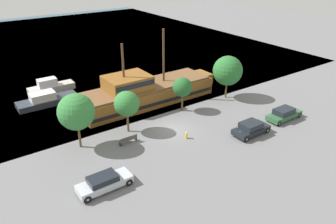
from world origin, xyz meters
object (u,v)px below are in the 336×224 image
at_px(moored_boat_outer, 50,87).
at_px(fire_hydrant, 187,135).
at_px(parked_car_curb_mid, 251,128).
at_px(moored_boat_dockside, 46,100).
at_px(bench_promenade_east, 128,140).
at_px(pirate_ship, 145,92).
at_px(parked_car_curb_rear, 104,182).
at_px(parked_car_curb_front, 284,114).

relative_size(moored_boat_outer, fire_hydrant, 8.35).
bearing_deg(parked_car_curb_mid, fire_hydrant, 152.20).
relative_size(moored_boat_dockside, bench_promenade_east, 3.88).
height_order(moored_boat_outer, parked_car_curb_mid, moored_boat_outer).
xyz_separation_m(pirate_ship, moored_boat_dockside, (-10.92, 6.93, -0.90)).
distance_m(parked_car_curb_mid, parked_car_curb_rear, 17.17).
height_order(pirate_ship, bench_promenade_east, pirate_ship).
xyz_separation_m(parked_car_curb_mid, parked_car_curb_rear, (-17.16, 0.67, -0.05)).
bearing_deg(parked_car_curb_mid, pirate_ship, 109.97).
xyz_separation_m(parked_car_curb_front, fire_hydrant, (-12.30, 3.11, -0.28)).
height_order(pirate_ship, parked_car_curb_front, pirate_ship).
bearing_deg(parked_car_curb_front, parked_car_curb_mid, -177.87).
distance_m(pirate_ship, moored_boat_dockside, 12.96).
height_order(parked_car_curb_front, parked_car_curb_rear, parked_car_curb_front).
xyz_separation_m(parked_car_curb_rear, bench_promenade_east, (5.21, 5.34, -0.23)).
xyz_separation_m(pirate_ship, bench_promenade_east, (-6.88, -7.92, -1.08)).
bearing_deg(moored_boat_dockside, parked_car_curb_rear, -93.32).
distance_m(moored_boat_outer, bench_promenade_east, 19.14).
distance_m(parked_car_curb_mid, fire_hydrant, 7.14).
distance_m(pirate_ship, moored_boat_outer, 14.38).
height_order(pirate_ship, parked_car_curb_mid, pirate_ship).
distance_m(moored_boat_dockside, fire_hydrant, 20.02).
bearing_deg(parked_car_curb_front, pirate_ship, 128.88).
height_order(pirate_ship, fire_hydrant, pirate_ship).
height_order(moored_boat_outer, parked_car_curb_front, moored_boat_outer).
height_order(pirate_ship, moored_boat_outer, pirate_ship).
relative_size(pirate_ship, moored_boat_dockside, 2.54).
distance_m(pirate_ship, parked_car_curb_rear, 17.97).
bearing_deg(parked_car_curb_rear, moored_boat_dockside, 86.68).
bearing_deg(bench_promenade_east, pirate_ship, 49.01).
bearing_deg(moored_boat_outer, bench_promenade_east, -83.29).
bearing_deg(parked_car_curb_mid, moored_boat_outer, 119.54).
height_order(moored_boat_dockside, fire_hydrant, moored_boat_dockside).
relative_size(moored_boat_dockside, fire_hydrant, 10.10).
height_order(pirate_ship, moored_boat_dockside, pirate_ship).
bearing_deg(bench_promenade_east, moored_boat_outer, 96.71).
height_order(moored_boat_outer, fire_hydrant, moored_boat_outer).
bearing_deg(parked_car_curb_mid, parked_car_curb_rear, 177.76).
distance_m(parked_car_curb_front, parked_car_curb_mid, 5.99).
relative_size(moored_boat_outer, parked_car_curb_mid, 1.49).
height_order(moored_boat_dockside, parked_car_curb_front, moored_boat_dockside).
bearing_deg(parked_car_curb_front, moored_boat_dockside, 136.80).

